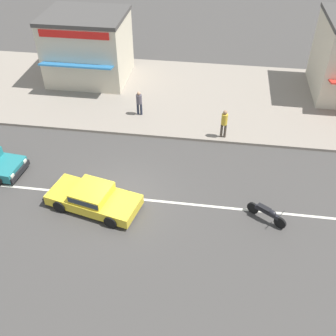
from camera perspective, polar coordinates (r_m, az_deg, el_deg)
ground_plane at (r=18.79m, az=-7.04°, el=-4.24°), size 160.00×160.00×0.00m
lane_centre_stripe at (r=18.79m, az=-7.04°, el=-4.23°), size 50.40×0.14×0.01m
kerb_strip at (r=26.74m, az=-1.92°, el=10.80°), size 68.00×10.00×0.15m
sedan_yellow_2 at (r=18.19m, az=-10.84°, el=-4.21°), size 4.58×2.68×1.06m
motorcycle_1 at (r=17.86m, az=14.18°, el=-6.37°), size 1.66×1.16×0.80m
pedestrian_near_clock at (r=21.93m, az=8.16°, el=6.66°), size 0.34×0.34×1.71m
pedestrian_mid_kerb at (r=23.89m, az=-4.21°, el=9.60°), size 0.34×0.34×1.54m
shopfront_mid_block at (r=28.26m, az=-11.54°, el=16.84°), size 5.30×5.29×4.43m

